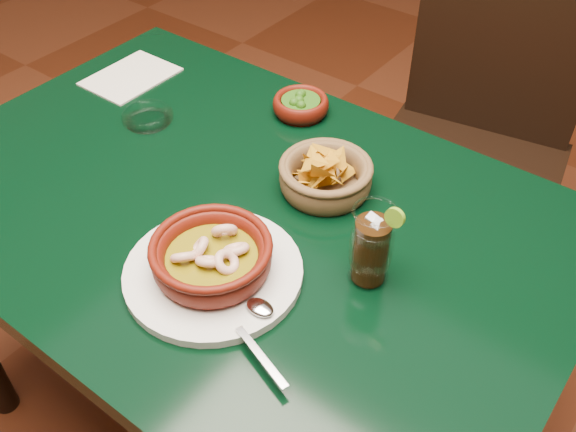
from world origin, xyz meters
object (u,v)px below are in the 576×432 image
Objects in this scene: dining_table at (235,242)px; shrimp_plate at (212,261)px; cola_drink at (371,246)px; chip_basket at (325,176)px; dining_chair at (473,142)px.

dining_table is 3.32× the size of shrimp_plate.
dining_table is at bearing 121.70° from shrimp_plate.
cola_drink is at bearing -0.96° from dining_table.
cola_drink is (0.17, -0.13, 0.04)m from chip_basket.
dining_chair is at bearing 76.55° from dining_table.
shrimp_plate is at bearing -93.82° from chip_basket.
shrimp_plate is 2.29× the size of cola_drink.
chip_basket reaches higher than dining_table.
dining_table is 0.21m from chip_basket.
dining_chair is at bearing 84.07° from chip_basket.
cola_drink is at bearing 36.51° from shrimp_plate.
cola_drink is (0.28, -0.00, 0.17)m from dining_table.
chip_basket is at bearing 49.69° from dining_table.
shrimp_plate is at bearing -143.49° from cola_drink.
dining_chair is 4.96× the size of chip_basket.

